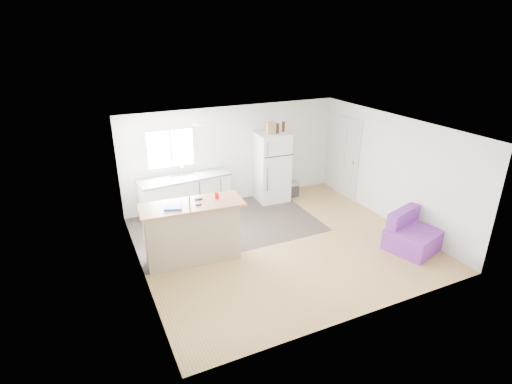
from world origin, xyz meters
TOP-DOWN VIEW (x-y plane):
  - room at (0.00, 0.00)m, footprint 5.51×5.01m
  - vinyl_zone at (-0.73, 1.25)m, footprint 4.05×2.50m
  - window at (-1.55, 2.49)m, footprint 1.18×0.06m
  - interior_door at (2.72, 1.55)m, footprint 0.11×0.92m
  - ceiling_fixture at (-1.20, 1.20)m, footprint 0.30×0.30m
  - kitchen_cabinets at (-1.36, 2.17)m, footprint 2.16×0.84m
  - peninsula at (-1.79, 0.17)m, footprint 1.92×0.86m
  - refrigerator at (0.87, 2.12)m, footprint 0.81×0.77m
  - cooler at (1.36, 2.11)m, footprint 0.50×0.34m
  - purple_seat at (2.25, -1.27)m, footprint 1.11×1.09m
  - cleaner_jug at (-1.31, 0.00)m, footprint 0.17×0.14m
  - mop at (-1.93, 0.02)m, footprint 0.25×0.39m
  - red_cup at (-1.27, 0.21)m, footprint 0.09×0.09m
  - blue_tray at (-2.12, 0.12)m, footprint 0.35×0.30m
  - tool_a at (-1.60, 0.29)m, footprint 0.14×0.06m
  - tool_b at (-1.67, 0.06)m, footprint 0.10×0.05m
  - cardboard_box at (0.78, 2.04)m, footprint 0.20×0.10m
  - bottle_left at (0.96, 2.02)m, footprint 0.09×0.09m
  - bottle_right at (1.18, 2.13)m, footprint 0.09×0.09m

SIDE VIEW (x-z plane):
  - vinyl_zone at x=-0.73m, z-range 0.00..0.00m
  - cleaner_jug at x=-1.31m, z-range -0.02..0.32m
  - cooler at x=1.36m, z-range 0.00..0.39m
  - mop at x=-1.93m, z-range -0.47..0.93m
  - purple_seat at x=2.25m, z-range -0.10..0.64m
  - kitchen_cabinets at x=-1.36m, z-range -0.13..1.09m
  - peninsula at x=-1.79m, z-range 0.01..1.16m
  - refrigerator at x=0.87m, z-range 0.00..1.74m
  - interior_door at x=2.72m, z-range -0.03..2.07m
  - tool_b at x=-1.67m, z-range 1.15..1.18m
  - tool_a at x=-1.60m, z-range 1.15..1.18m
  - blue_tray at x=-2.12m, z-range 1.15..1.19m
  - room at x=0.00m, z-range -0.01..2.41m
  - red_cup at x=-1.27m, z-range 1.15..1.27m
  - window at x=-1.55m, z-range 1.06..2.04m
  - bottle_left at x=0.96m, z-range 1.74..1.99m
  - bottle_right at x=1.18m, z-range 1.74..1.99m
  - cardboard_box at x=0.78m, z-range 1.74..2.04m
  - ceiling_fixture at x=-1.20m, z-range 2.32..2.40m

